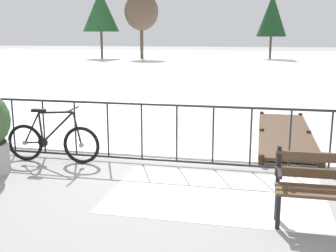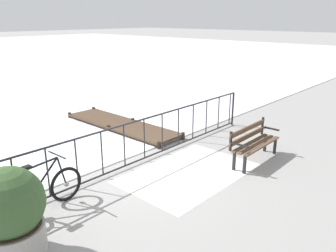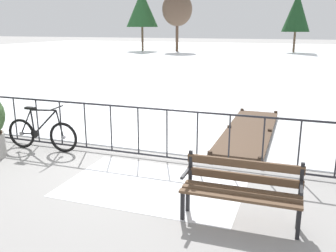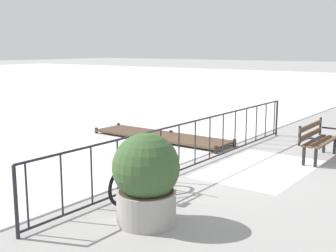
% 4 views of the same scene
% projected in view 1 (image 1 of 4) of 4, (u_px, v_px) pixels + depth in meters
% --- Properties ---
extents(ground_plane, '(160.00, 160.00, 0.00)m').
position_uv_depth(ground_plane, '(177.00, 165.00, 7.21)').
color(ground_plane, gray).
extents(frozen_pond, '(80.00, 56.00, 0.03)m').
position_uv_depth(frozen_pond, '(244.00, 63.00, 34.31)').
color(frozen_pond, white).
rests_on(frozen_pond, ground).
extents(snow_patch, '(2.98, 1.96, 0.01)m').
position_uv_depth(snow_patch, '(216.00, 194.00, 5.89)').
color(snow_patch, white).
rests_on(snow_patch, ground).
extents(railing_fence, '(9.06, 0.06, 1.07)m').
position_uv_depth(railing_fence, '(177.00, 134.00, 7.09)').
color(railing_fence, '#232328').
rests_on(railing_fence, ground).
extents(bicycle_near_railing, '(1.71, 0.52, 0.97)m').
position_uv_depth(bicycle_near_railing, '(53.00, 142.00, 7.33)').
color(bicycle_near_railing, black).
rests_on(bicycle_near_railing, ground).
extents(wooden_dock, '(1.10, 4.32, 0.20)m').
position_uv_depth(wooden_dock, '(285.00, 133.00, 9.08)').
color(wooden_dock, '#4C3828').
rests_on(wooden_dock, ground).
extents(tree_far_west, '(3.50, 3.50, 6.50)m').
position_uv_depth(tree_far_west, '(101.00, 11.00, 40.07)').
color(tree_far_west, brown).
rests_on(tree_far_west, ground).
extents(tree_west_mid, '(2.81, 2.81, 6.04)m').
position_uv_depth(tree_west_mid, '(272.00, 15.00, 39.19)').
color(tree_west_mid, brown).
rests_on(tree_west_mid, ground).
extents(tree_centre, '(3.18, 3.18, 6.17)m').
position_uv_depth(tree_centre, '(141.00, 12.00, 39.19)').
color(tree_centre, brown).
rests_on(tree_centre, ground).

